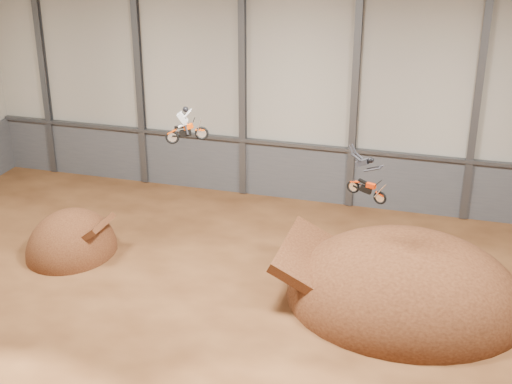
% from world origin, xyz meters
% --- Properties ---
extents(floor, '(40.00, 40.00, 0.00)m').
position_xyz_m(floor, '(0.00, 0.00, 0.00)').
color(floor, '#4B2914').
rests_on(floor, ground).
extents(back_wall, '(40.00, 0.10, 14.00)m').
position_xyz_m(back_wall, '(0.00, 15.00, 7.00)').
color(back_wall, '#B0AA9C').
rests_on(back_wall, ground).
extents(lower_band_back, '(39.80, 0.18, 3.50)m').
position_xyz_m(lower_band_back, '(0.00, 14.90, 1.75)').
color(lower_band_back, '#4D4F54').
rests_on(lower_band_back, ground).
extents(steel_rail, '(39.80, 0.35, 0.20)m').
position_xyz_m(steel_rail, '(0.00, 14.75, 3.55)').
color(steel_rail, '#47494F').
rests_on(steel_rail, lower_band_back).
extents(steel_column_0, '(0.40, 0.36, 13.90)m').
position_xyz_m(steel_column_0, '(-16.67, 14.80, 7.00)').
color(steel_column_0, '#47494F').
rests_on(steel_column_0, ground).
extents(steel_column_1, '(0.40, 0.36, 13.90)m').
position_xyz_m(steel_column_1, '(-10.00, 14.80, 7.00)').
color(steel_column_1, '#47494F').
rests_on(steel_column_1, ground).
extents(steel_column_2, '(0.40, 0.36, 13.90)m').
position_xyz_m(steel_column_2, '(-3.33, 14.80, 7.00)').
color(steel_column_2, '#47494F').
rests_on(steel_column_2, ground).
extents(steel_column_3, '(0.40, 0.36, 13.90)m').
position_xyz_m(steel_column_3, '(3.33, 14.80, 7.00)').
color(steel_column_3, '#47494F').
rests_on(steel_column_3, ground).
extents(steel_column_4, '(0.40, 0.36, 13.90)m').
position_xyz_m(steel_column_4, '(10.00, 14.80, 7.00)').
color(steel_column_4, '#47494F').
rests_on(steel_column_4, ground).
extents(takeoff_ramp, '(4.55, 5.25, 4.55)m').
position_xyz_m(takeoff_ramp, '(-9.64, 4.73, 0.00)').
color(takeoff_ramp, '#3B1C0E').
rests_on(takeoff_ramp, ground).
extents(landing_ramp, '(10.93, 9.67, 6.31)m').
position_xyz_m(landing_ramp, '(7.59, 4.66, 0.00)').
color(landing_ramp, '#3B1C0E').
rests_on(landing_ramp, ground).
extents(fmx_rider_a, '(2.41, 1.34, 2.12)m').
position_xyz_m(fmx_rider_a, '(-2.93, 4.94, 7.62)').
color(fmx_rider_a, '#E94604').
extents(fmx_rider_b, '(2.91, 1.46, 2.54)m').
position_xyz_m(fmx_rider_b, '(5.59, 3.84, 6.38)').
color(fmx_rider_b, red).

